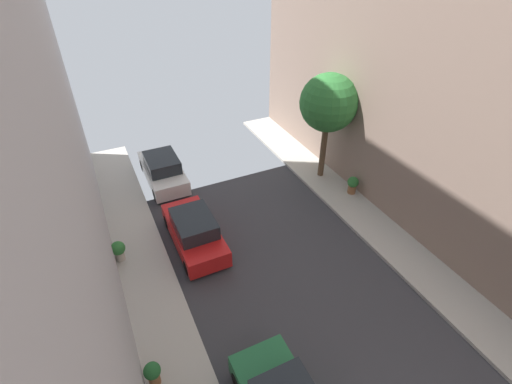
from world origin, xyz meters
name	(u,v)px	position (x,y,z in m)	size (l,w,h in m)	color
parked_car_left_4	(194,231)	(-2.70, 11.99, 0.72)	(1.78, 4.20, 1.57)	red
parked_car_left_5	(163,170)	(-2.70, 17.36, 0.72)	(1.78, 4.20, 1.57)	white
street_tree_1	(329,103)	(5.12, 14.12, 4.26)	(2.85, 2.85, 5.57)	brown
potted_plant_0	(153,373)	(-5.71, 6.61, 0.67)	(0.51, 0.51, 0.90)	brown
potted_plant_1	(118,250)	(-5.79, 12.29, 0.67)	(0.58, 0.58, 0.90)	#B2A899
potted_plant_5	(353,184)	(5.61, 12.02, 0.67)	(0.55, 0.55, 0.92)	brown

